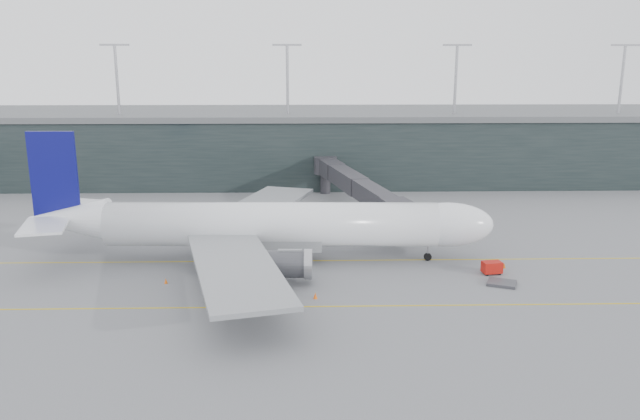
{
  "coord_description": "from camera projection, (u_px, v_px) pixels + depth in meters",
  "views": [
    {
      "loc": [
        8.52,
        -83.59,
        26.16
      ],
      "look_at": [
        10.47,
        -4.0,
        6.99
      ],
      "focal_mm": 35.0,
      "sensor_mm": 36.0,
      "label": 1
    }
  ],
  "objects": [
    {
      "name": "main_aircraft",
      "position": [
        269.0,
        225.0,
        82.58
      ],
      "size": [
        61.62,
        57.99,
        17.3
      ],
      "rotation": [
        0.0,
        0.0,
        -0.03
      ],
      "color": "white",
      "rests_on": "ground"
    },
    {
      "name": "uld_c",
      "position": [
        260.0,
        224.0,
        98.25
      ],
      "size": [
        2.27,
        1.91,
        1.9
      ],
      "rotation": [
        0.0,
        0.0,
        -0.12
      ],
      "color": "#3D3E42",
      "rests_on": "ground"
    },
    {
      "name": "jet_bridge",
      "position": [
        353.0,
        179.0,
        111.13
      ],
      "size": [
        13.94,
        48.26,
        7.42
      ],
      "rotation": [
        0.0,
        0.0,
        0.22
      ],
      "color": "#2B2B30",
      "rests_on": "ground"
    },
    {
      "name": "cone_wing_stbd",
      "position": [
        315.0,
        296.0,
        70.14
      ],
      "size": [
        0.46,
        0.46,
        0.74
      ],
      "primitive_type": "cone",
      "color": "#FF5D0E",
      "rests_on": "ground"
    },
    {
      "name": "cone_tail",
      "position": [
        166.0,
        281.0,
        74.92
      ],
      "size": [
        0.41,
        0.41,
        0.66
      ],
      "primitive_type": "cone",
      "color": "orange",
      "rests_on": "ground"
    },
    {
      "name": "uld_b",
      "position": [
        230.0,
        224.0,
        98.48
      ],
      "size": [
        1.99,
        1.6,
        1.8
      ],
      "rotation": [
        0.0,
        0.0,
        0.01
      ],
      "color": "#3D3E42",
      "rests_on": "ground"
    },
    {
      "name": "baggage_dolly",
      "position": [
        502.0,
        283.0,
        74.58
      ],
      "size": [
        4.07,
        3.72,
        0.33
      ],
      "primitive_type": "cube",
      "rotation": [
        0.0,
        0.0,
        -0.4
      ],
      "color": "#37373C",
      "rests_on": "ground"
    },
    {
      "name": "cone_nose",
      "position": [
        504.0,
        265.0,
        80.51
      ],
      "size": [
        0.44,
        0.44,
        0.7
      ],
      "primitive_type": "cone",
      "color": "#CB590B",
      "rests_on": "ground"
    },
    {
      "name": "taxiline_a",
      "position": [
        242.0,
        261.0,
        83.28
      ],
      "size": [
        160.0,
        0.25,
        0.02
      ],
      "primitive_type": "cube",
      "color": "gold",
      "rests_on": "ground"
    },
    {
      "name": "taxiline_b",
      "position": [
        227.0,
        307.0,
        67.73
      ],
      "size": [
        160.0,
        0.25,
        0.02
      ],
      "primitive_type": "cube",
      "color": "gold",
      "rests_on": "ground"
    },
    {
      "name": "ground",
      "position": [
        245.0,
        252.0,
        87.17
      ],
      "size": [
        320.0,
        320.0,
        0.0
      ],
      "primitive_type": "plane",
      "color": "#56575B",
      "rests_on": "ground"
    },
    {
      "name": "taxiline_lead_main",
      "position": [
        285.0,
        217.0,
        106.72
      ],
      "size": [
        0.25,
        60.0,
        0.02
      ],
      "primitive_type": "cube",
      "color": "gold",
      "rests_on": "ground"
    },
    {
      "name": "terminal",
      "position": [
        267.0,
        144.0,
        141.75
      ],
      "size": [
        240.0,
        36.0,
        29.0
      ],
      "color": "black",
      "rests_on": "ground"
    },
    {
      "name": "gse_cart",
      "position": [
        492.0,
        267.0,
        78.12
      ],
      "size": [
        2.57,
        1.86,
        1.61
      ],
      "rotation": [
        0.0,
        0.0,
        0.16
      ],
      "color": "#AB130C",
      "rests_on": "ground"
    },
    {
      "name": "uld_a",
      "position": [
        227.0,
        227.0,
        96.6
      ],
      "size": [
        2.33,
        1.93,
        2.0
      ],
      "rotation": [
        0.0,
        0.0,
        0.08
      ],
      "color": "#3D3E42",
      "rests_on": "ground"
    },
    {
      "name": "cone_wing_port",
      "position": [
        304.0,
        227.0,
        98.75
      ],
      "size": [
        0.45,
        0.45,
        0.72
      ],
      "primitive_type": "cone",
      "color": "orange",
      "rests_on": "ground"
    }
  ]
}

